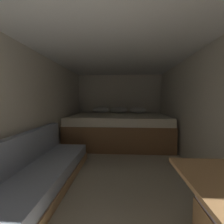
% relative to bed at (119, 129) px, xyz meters
% --- Properties ---
extents(ground_plane, '(7.48, 7.48, 0.00)m').
position_rel_bed_xyz_m(ground_plane, '(0.00, -1.84, -0.40)').
color(ground_plane, '#B2A893').
extents(wall_back, '(2.77, 0.05, 1.99)m').
position_rel_bed_xyz_m(wall_back, '(0.00, 0.92, 0.60)').
color(wall_back, beige).
rests_on(wall_back, ground).
extents(wall_left, '(0.05, 5.48, 1.99)m').
position_rel_bed_xyz_m(wall_left, '(-1.36, -1.84, 0.60)').
color(wall_left, beige).
rests_on(wall_left, ground).
extents(wall_right, '(0.05, 5.48, 1.99)m').
position_rel_bed_xyz_m(wall_right, '(1.36, -1.84, 0.60)').
color(wall_right, beige).
rests_on(wall_right, ground).
extents(ceiling_slab, '(2.77, 5.48, 0.05)m').
position_rel_bed_xyz_m(ceiling_slab, '(0.00, -1.84, 1.62)').
color(ceiling_slab, white).
rests_on(ceiling_slab, wall_left).
extents(bed, '(2.55, 1.73, 0.97)m').
position_rel_bed_xyz_m(bed, '(0.00, 0.00, 0.00)').
color(bed, brown).
rests_on(bed, ground).
extents(sofa_left, '(0.70, 2.85, 0.73)m').
position_rel_bed_xyz_m(sofa_left, '(-1.03, -2.59, -0.18)').
color(sofa_left, tan).
rests_on(sofa_left, ground).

